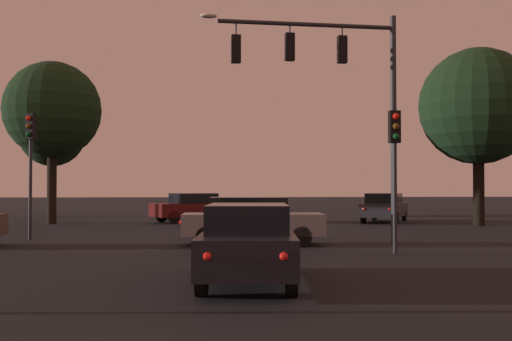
{
  "coord_description": "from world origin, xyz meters",
  "views": [
    {
      "loc": [
        0.31,
        -5.06,
        1.85
      ],
      "look_at": [
        1.9,
        13.99,
        2.35
      ],
      "focal_mm": 43.84,
      "sensor_mm": 36.0,
      "label": 1
    }
  ],
  "objects": [
    {
      "name": "car_far_lane",
      "position": [
        -0.33,
        27.67,
        0.79
      ],
      "size": [
        4.37,
        3.38,
        1.52
      ],
      "color": "#4C0F0F",
      "rests_on": "ground"
    },
    {
      "name": "ground_plane",
      "position": [
        0.0,
        24.5,
        0.0
      ],
      "size": [
        168.0,
        168.0,
        0.0
      ],
      "primitive_type": "plane",
      "color": "black",
      "rests_on": "ground"
    },
    {
      "name": "traffic_signal_mast_arm",
      "position": [
        4.64,
        15.15,
        5.42
      ],
      "size": [
        6.56,
        0.69,
        7.59
      ],
      "color": "#232326",
      "rests_on": "ground"
    },
    {
      "name": "car_parked_lot",
      "position": [
        9.78,
        27.09,
        0.8
      ],
      "size": [
        3.62,
        4.87,
        1.52
      ],
      "color": "#232328",
      "rests_on": "ground"
    },
    {
      "name": "tree_center_horizon",
      "position": [
        -7.28,
        26.94,
        5.7
      ],
      "size": [
        4.85,
        4.85,
        8.15
      ],
      "color": "black",
      "rests_on": "ground"
    },
    {
      "name": "traffic_light_median",
      "position": [
        -5.75,
        17.35,
        3.13
      ],
      "size": [
        0.37,
        0.39,
        4.42
      ],
      "color": "#232326",
      "rests_on": "ground"
    },
    {
      "name": "car_nearside_lane",
      "position": [
        1.15,
        6.87,
        0.79
      ],
      "size": [
        2.09,
        4.55,
        1.52
      ],
      "color": "black",
      "rests_on": "ground"
    },
    {
      "name": "tree_behind_sign",
      "position": [
        13.31,
        23.53,
        5.67
      ],
      "size": [
        5.54,
        5.54,
        8.47
      ],
      "color": "black",
      "rests_on": "ground"
    },
    {
      "name": "car_crossing_left",
      "position": [
        1.84,
        14.83,
        0.8
      ],
      "size": [
        4.59,
        1.94,
        1.52
      ],
      "color": "gray",
      "rests_on": "ground"
    },
    {
      "name": "tree_left_far",
      "position": [
        -9.17,
        34.94,
        5.15
      ],
      "size": [
        4.08,
        4.08,
        7.23
      ],
      "color": "black",
      "rests_on": "ground"
    },
    {
      "name": "traffic_light_corner_left",
      "position": [
        5.61,
        11.9,
        2.83
      ],
      "size": [
        0.3,
        0.35,
        3.98
      ],
      "color": "#232326",
      "rests_on": "ground"
    }
  ]
}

